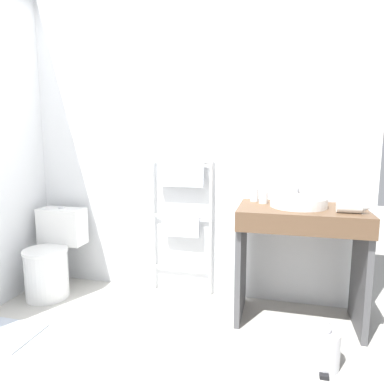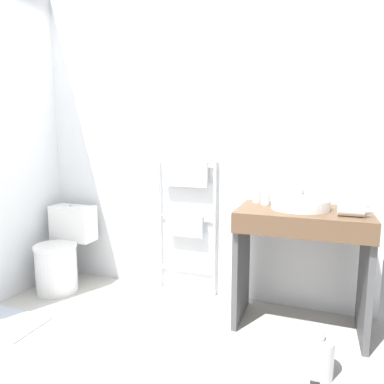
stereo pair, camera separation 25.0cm
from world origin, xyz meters
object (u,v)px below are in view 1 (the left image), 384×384
Objects in this scene: towel_radiator at (181,203)px; cup_near_edge at (263,197)px; cup_near_wall at (254,195)px; trash_bin at (323,347)px; hair_dryer at (351,207)px; sink_basin at (298,201)px; toilet at (52,257)px.

towel_radiator reaches higher than cup_near_edge.
trash_bin is (0.47, -0.67, -0.78)m from cup_near_wall.
cup_near_edge is 0.61m from hair_dryer.
trash_bin is at bearing -34.47° from towel_radiator.
towel_radiator is 0.63m from cup_near_wall.
towel_radiator is 0.71m from cup_near_edge.
toilet is at bearing -178.16° from sink_basin.
sink_basin is (2.01, 0.06, 0.57)m from toilet.
towel_radiator is at bearing 14.50° from toilet.
hair_dryer is (0.64, -0.27, -0.01)m from cup_near_wall.
cup_near_edge is at bearing 123.10° from trash_bin.
cup_near_edge is at bearing 162.55° from sink_basin.
toilet is 1.87× the size of sink_basin.
towel_radiator is at bearing 167.08° from sink_basin.
cup_near_edge is (1.76, 0.14, 0.58)m from toilet.
towel_radiator reaches higher than toilet.
towel_radiator reaches higher than trash_bin.
towel_radiator is (1.08, 0.28, 0.47)m from toilet.
toilet is 1.86m from cup_near_edge.
cup_near_edge is 1.06m from trash_bin.
towel_radiator is 5.84× the size of hair_dryer.
towel_radiator is 12.40× the size of cup_near_wall.
hair_dryer is (0.32, -0.13, -0.00)m from sink_basin.
toilet reaches higher than trash_bin.
cup_near_edge is at bearing 4.62° from toilet.
trash_bin is (0.39, -0.61, -0.78)m from cup_near_edge.
hair_dryer is (1.25, -0.34, 0.09)m from towel_radiator.
trash_bin is at bearing -12.10° from toilet.
cup_near_edge is 0.47× the size of hair_dryer.
cup_near_edge reaches higher than toilet.
cup_near_wall is at bearing -6.40° from towel_radiator.
towel_radiator is 1.30m from hair_dryer.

